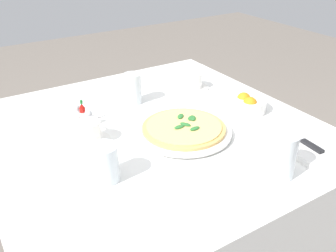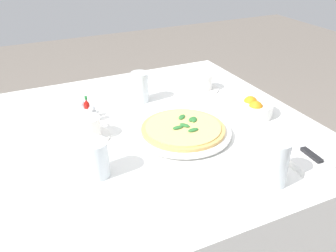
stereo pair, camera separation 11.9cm
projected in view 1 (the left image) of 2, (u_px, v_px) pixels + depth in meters
dining_table at (154, 165)px, 1.28m from camera, size 1.03×1.03×0.76m
pizza_plate at (184, 131)px, 1.18m from camera, size 0.30×0.30×0.02m
pizza at (184, 127)px, 1.17m from camera, size 0.26×0.26×0.02m
coffee_cup_near_right at (192, 81)px, 1.50m from camera, size 0.13×0.13×0.07m
coffee_cup_center_back at (89, 133)px, 1.13m from camera, size 0.13×0.13×0.07m
water_glass_right_edge at (104, 165)px, 0.95m from camera, size 0.08×0.08×0.10m
water_glass_far_left at (283, 159)px, 0.96m from camera, size 0.07×0.07×0.12m
water_glass_near_left at (133, 90)px, 1.37m from camera, size 0.06×0.06×0.11m
napkin_folded at (299, 143)px, 1.12m from camera, size 0.23×0.15×0.02m
dinner_knife at (299, 139)px, 1.11m from camera, size 0.20×0.03×0.01m
citrus_bowl at (245, 104)px, 1.32m from camera, size 0.15×0.15×0.06m
hot_sauce_bottle at (83, 113)px, 1.24m from camera, size 0.02×0.02×0.08m
salt_shaker at (77, 113)px, 1.26m from camera, size 0.03×0.03×0.06m
pepper_shaker at (89, 118)px, 1.22m from camera, size 0.03×0.03×0.06m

